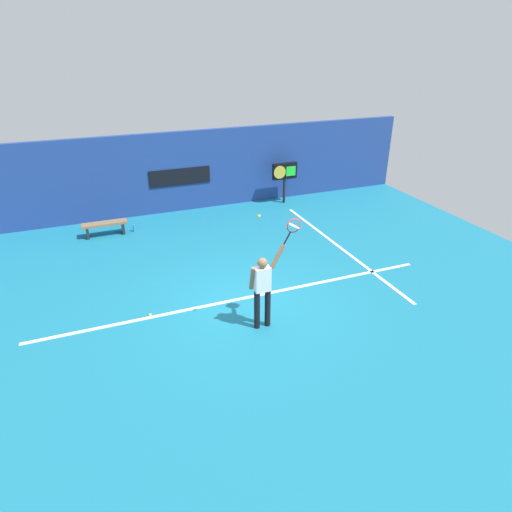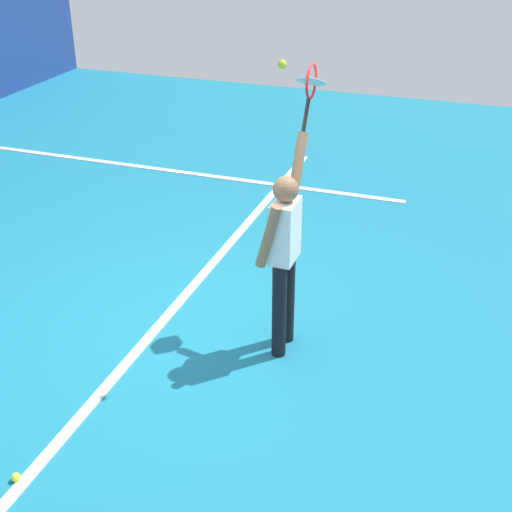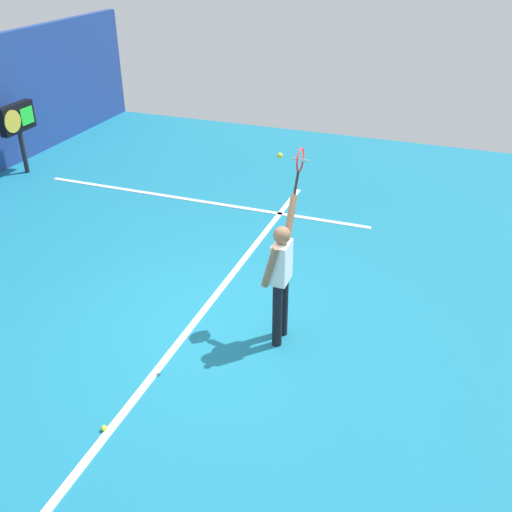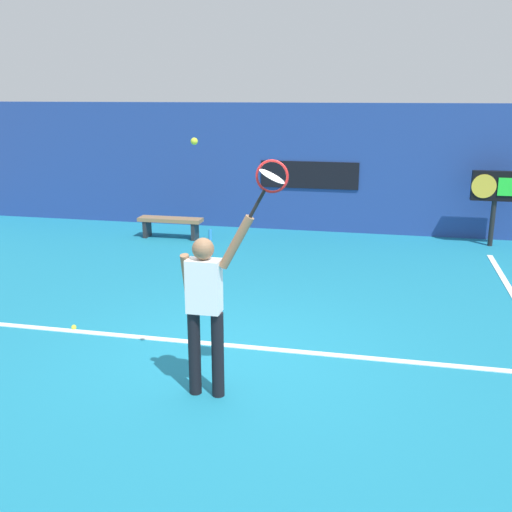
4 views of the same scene
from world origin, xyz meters
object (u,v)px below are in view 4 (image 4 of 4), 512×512
object	(u,v)px
tennis_player	(205,303)
scoreboard_clock	(496,189)
tennis_racket	(270,180)
water_bottle	(210,235)
tennis_ball	(194,141)
court_bench	(171,223)
spare_ball	(74,327)

from	to	relation	value
tennis_player	scoreboard_clock	size ratio (longest dim) A/B	1.26
tennis_player	tennis_racket	xyz separation A→B (m)	(0.66, -0.00, 1.27)
tennis_player	tennis_racket	distance (m)	1.43
tennis_player	water_bottle	size ratio (longest dim) A/B	8.09
tennis_player	water_bottle	xyz separation A→B (m)	(-1.93, 6.50, -0.89)
tennis_ball	water_bottle	size ratio (longest dim) A/B	0.28
scoreboard_clock	court_bench	world-z (taller)	scoreboard_clock
court_bench	spare_ball	xyz separation A→B (m)	(0.56, -5.20, -0.30)
tennis_racket	water_bottle	xyz separation A→B (m)	(-2.59, 6.50, -2.16)
tennis_player	court_bench	xyz separation A→B (m)	(-2.82, 6.50, -0.67)
tennis_ball	water_bottle	distance (m)	7.18
court_bench	water_bottle	bearing A→B (deg)	0.00
water_bottle	court_bench	bearing A→B (deg)	180.00
court_bench	tennis_racket	bearing A→B (deg)	-61.85
tennis_ball	scoreboard_clock	world-z (taller)	tennis_ball
tennis_player	spare_ball	size ratio (longest dim) A/B	28.56
tennis_player	scoreboard_clock	xyz separation A→B (m)	(3.87, 7.29, 0.18)
court_bench	spare_ball	bearing A→B (deg)	-83.89
scoreboard_clock	spare_ball	world-z (taller)	scoreboard_clock
tennis_ball	tennis_racket	bearing A→B (deg)	-2.02
scoreboard_clock	water_bottle	world-z (taller)	scoreboard_clock
tennis_racket	scoreboard_clock	size ratio (longest dim) A/B	0.40
scoreboard_clock	water_bottle	distance (m)	5.94
tennis_player	court_bench	size ratio (longest dim) A/B	1.39
water_bottle	spare_ball	distance (m)	5.21
tennis_ball	water_bottle	bearing A→B (deg)	105.93
scoreboard_clock	court_bench	xyz separation A→B (m)	(-6.68, -0.79, -0.85)
water_bottle	tennis_player	bearing A→B (deg)	-73.48
water_bottle	spare_ball	xyz separation A→B (m)	(-0.33, -5.20, -0.09)
tennis_ball	water_bottle	world-z (taller)	tennis_ball
water_bottle	spare_ball	world-z (taller)	water_bottle
tennis_racket	tennis_ball	size ratio (longest dim) A/B	9.01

